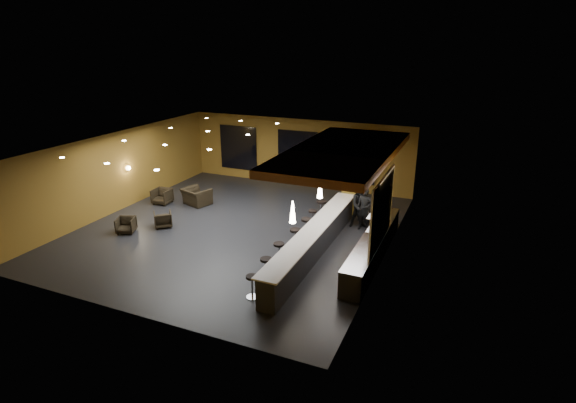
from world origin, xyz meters
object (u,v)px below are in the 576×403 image
at_px(pendant_0, 293,212).
at_px(bar_stool_5, 312,216).
at_px(bar_stool_1, 266,266).
at_px(bar_stool_6, 321,208).
at_px(prep_counter, 373,248).
at_px(column, 351,175).
at_px(bar_counter, 314,242).
at_px(bar_stool_2, 279,251).
at_px(armchair_b, 163,219).
at_px(staff_b, 361,205).
at_px(pendant_2, 341,171).
at_px(bar_stool_3, 295,237).
at_px(staff_c, 380,210).
at_px(bar_stool_4, 306,226).
at_px(armchair_c, 162,196).
at_px(armchair_d, 196,196).
at_px(bar_stool_0, 252,284).
at_px(pendant_1, 320,188).
at_px(armchair_a, 126,225).
at_px(staff_a, 364,209).

bearing_deg(pendant_0, bar_stool_5, 102.11).
height_order(bar_stool_1, bar_stool_6, bar_stool_6).
height_order(prep_counter, column, column).
relative_size(prep_counter, bar_stool_5, 8.43).
relative_size(bar_counter, bar_stool_2, 10.34).
xyz_separation_m(bar_counter, armchair_b, (-6.60, -0.00, -0.18)).
bearing_deg(staff_b, pendant_2, 166.74).
xyz_separation_m(bar_counter, bar_stool_3, (-0.78, 0.13, 0.02)).
xyz_separation_m(staff_c, bar_stool_4, (-2.35, -2.19, -0.24)).
height_order(bar_counter, bar_stool_4, bar_counter).
height_order(armchair_b, armchair_c, armchair_c).
bearing_deg(column, bar_stool_2, -98.59).
xyz_separation_m(staff_b, armchair_c, (-9.28, -0.90, -0.58)).
relative_size(prep_counter, pendant_2, 8.57).
relative_size(staff_c, bar_stool_1, 1.96).
distance_m(armchair_c, armchair_d, 1.64).
distance_m(staff_c, bar_stool_2, 5.14).
distance_m(bar_stool_0, bar_stool_2, 2.29).
relative_size(armchair_b, bar_stool_4, 0.85).
bearing_deg(pendant_1, staff_c, 60.92).
height_order(staff_b, armchair_d, staff_b).
xyz_separation_m(prep_counter, pendant_0, (-2.00, -2.50, 1.92)).
distance_m(pendant_2, staff_c, 2.28).
distance_m(bar_stool_5, bar_stool_6, 0.89).
distance_m(pendant_2, armchair_c, 8.67).
xyz_separation_m(bar_stool_4, bar_stool_5, (-0.20, 1.22, -0.08)).
distance_m(bar_stool_0, bar_stool_4, 4.60).
height_order(staff_c, bar_stool_6, staff_c).
bearing_deg(staff_c, prep_counter, -65.18).
bearing_deg(bar_stool_1, bar_stool_6, 91.23).
bearing_deg(armchair_d, pendant_1, 179.42).
relative_size(bar_counter, prep_counter, 1.33).
bearing_deg(bar_stool_5, column, 66.56).
bearing_deg(bar_counter, bar_stool_1, -108.04).
bearing_deg(bar_stool_6, bar_stool_5, -94.32).
height_order(pendant_0, armchair_a, pendant_0).
bearing_deg(bar_stool_1, pendant_1, 74.98).
height_order(column, staff_b, column).
xyz_separation_m(staff_a, armchair_a, (-8.64, -3.99, -0.58)).
relative_size(prep_counter, armchair_c, 7.56).
relative_size(bar_counter, bar_stool_0, 10.94).
distance_m(bar_counter, staff_a, 3.13).
distance_m(staff_b, staff_c, 0.78).
height_order(column, staff_a, column).
xyz_separation_m(armchair_a, bar_stool_2, (6.71, -0.04, 0.18)).
xyz_separation_m(staff_c, bar_stool_2, (-2.46, -4.50, -0.28)).
height_order(column, bar_stool_2, column).
distance_m(prep_counter, staff_b, 2.92).
xyz_separation_m(staff_c, bar_stool_5, (-2.55, -0.96, -0.32)).
xyz_separation_m(staff_b, bar_stool_0, (-1.59, -6.55, -0.48)).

